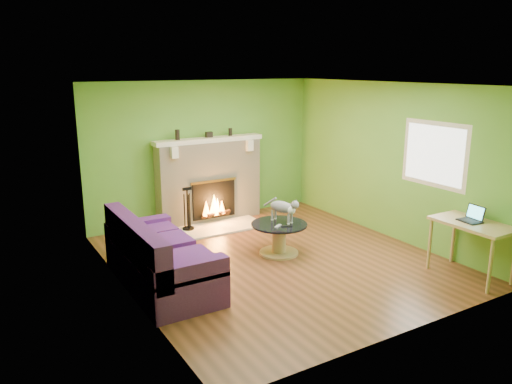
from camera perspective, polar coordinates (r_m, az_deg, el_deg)
floor at (r=7.63m, az=2.41°, el=-7.72°), size 5.00×5.00×0.00m
ceiling at (r=7.08m, az=2.63°, el=12.19°), size 5.00×5.00×0.00m
wall_back at (r=9.39m, az=-5.92°, el=4.66°), size 5.00×0.00×5.00m
wall_front at (r=5.40m, az=17.26°, el=-3.12°), size 5.00×0.00×5.00m
wall_left at (r=6.32m, az=-14.78°, el=-0.46°), size 0.00×5.00×5.00m
wall_right at (r=8.67m, az=15.06°, el=3.44°), size 0.00×5.00×5.00m
window_frame at (r=8.03m, az=19.72°, el=4.07°), size 0.00×1.20×1.20m
window_pane at (r=8.02m, az=19.68°, el=4.07°), size 0.00×1.06×1.06m
fireplace at (r=9.33m, az=-5.36°, el=1.31°), size 2.10×0.46×1.58m
hearth at (r=9.09m, az=-3.84°, el=-3.97°), size 1.50×0.75×0.03m
mantel at (r=9.17m, az=-5.42°, el=5.96°), size 2.10×0.28×0.08m
sofa at (r=6.77m, az=-11.20°, el=-7.60°), size 0.95×2.10×0.94m
coffee_table at (r=7.77m, az=2.65°, el=-5.08°), size 0.87×0.87×0.49m
desk at (r=7.42m, az=23.54°, el=-3.90°), size 0.62×1.07×0.79m
cat at (r=7.73m, az=2.97°, el=-2.03°), size 0.42×0.68×0.40m
remote_silver at (r=7.55m, az=2.53°, el=-3.92°), size 0.17×0.13×0.02m
remote_black at (r=7.57m, az=3.54°, el=-3.90°), size 0.17×0.09×0.02m
laptop at (r=7.38m, az=23.30°, el=-2.32°), size 0.28×0.32×0.22m
fire_tools at (r=8.86m, az=-7.82°, el=-1.86°), size 0.21×0.21×0.77m
mantel_vase_left at (r=8.95m, az=-8.98°, el=6.48°), size 0.08×0.08×0.18m
mantel_vase_right at (r=9.39m, az=-2.96°, el=6.88°), size 0.07×0.07×0.14m
mantel_box at (r=9.20m, az=-5.39°, el=6.55°), size 0.12×0.08×0.10m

